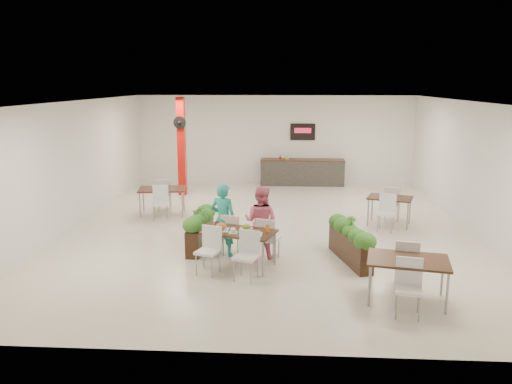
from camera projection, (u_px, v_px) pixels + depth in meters
The scene contains 12 objects.
ground at pixel (269, 229), 12.72m from camera, with size 12.00×12.00×0.00m, color beige.
room_shell at pixel (270, 151), 12.29m from camera, with size 10.10×12.10×3.22m.
red_column at pixel (182, 145), 16.24m from camera, with size 0.40×0.41×3.20m.
service_counter at pixel (302, 172), 18.07m from camera, with size 3.00×0.64×2.20m.
main_table at pixel (239, 236), 10.00m from camera, with size 1.67×1.93×0.92m.
diner_man at pixel (223, 220), 10.62m from camera, with size 0.58×0.38×1.59m, color teal.
diner_woman at pixel (261, 221), 10.58m from camera, with size 0.75×0.58×1.54m, color pink.
planter_left at pixel (200, 225), 11.24m from camera, with size 0.46×1.83×0.95m.
planter_right at pixel (350, 239), 10.32m from camera, with size 0.78×1.81×0.97m.
side_table_a at pixel (162, 192), 14.00m from camera, with size 1.39×1.66×0.92m.
side_table_b at pixel (390, 202), 12.94m from camera, with size 1.28×1.67×0.92m.
side_table_c at pixel (408, 265), 8.41m from camera, with size 1.48×1.67×0.92m.
Camera 1 is at (0.40, -12.22, 3.66)m, focal length 35.00 mm.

